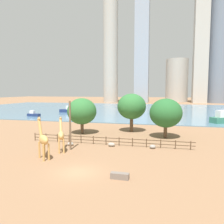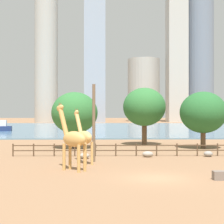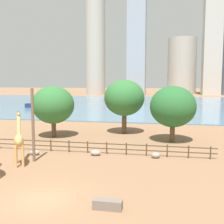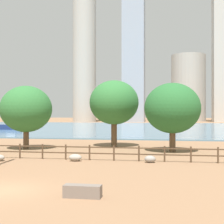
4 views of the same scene
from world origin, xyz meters
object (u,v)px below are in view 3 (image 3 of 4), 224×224
boulder_small (96,153)px  feeding_trough (108,205)px  utility_pole (33,125)px  tree_right_tall (173,107)px  boulder_by_pole (35,152)px  tree_left_large (53,105)px  tree_center_broad (124,98)px  boulder_near_fence (156,155)px  giraffe_tall (19,140)px  boat_ferry (36,104)px

boulder_small → feeding_trough: size_ratio=0.61×
utility_pole → tree_right_tall: 17.66m
utility_pole → boulder_by_pole: size_ratio=7.07×
feeding_trough → tree_left_large: (-11.96, 20.30, 4.16)m
boulder_by_pole → tree_left_large: bearing=100.8°
utility_pole → tree_center_broad: bearing=68.2°
tree_right_tall → boulder_near_fence: bearing=-102.4°
giraffe_tall → boulder_near_fence: 13.39m
utility_pole → boulder_small: bearing=31.1°
boulder_near_fence → boulder_small: boulder_small is taller
utility_pole → boulder_by_pole: (-1.00, 2.16, -3.27)m
tree_left_large → tree_center_broad: tree_center_broad is taller
utility_pole → tree_left_large: utility_pole is taller
boulder_by_pole → boat_ferry: size_ratio=0.17×
giraffe_tall → boulder_by_pole: size_ratio=4.88×
utility_pole → boat_ferry: utility_pole is taller
tree_left_large → tree_center_broad: 10.27m
feeding_trough → tree_center_broad: tree_center_broad is taller
utility_pole → boulder_near_fence: bearing=16.7°
tree_right_tall → giraffe_tall: bearing=-137.9°
tree_right_tall → feeding_trough: bearing=-101.7°
boat_ferry → boulder_by_pole: bearing=108.7°
utility_pole → boat_ferry: bearing=115.8°
boat_ferry → boulder_small: bearing=115.1°
boulder_by_pole → tree_right_tall: 17.65m
utility_pole → tree_left_large: (-2.82, 11.64, 0.92)m
utility_pole → feeding_trough: utility_pole is taller
boulder_near_fence → boulder_by_pole: bearing=-174.1°
boulder_small → tree_left_large: 12.43m
tree_left_large → tree_right_tall: size_ratio=0.99×
giraffe_tall → boulder_small: (6.14, 4.47, -2.04)m
boulder_small → feeding_trough: (3.81, -11.88, 0.00)m
giraffe_tall → boulder_small: size_ratio=4.50×
tree_center_broad → giraffe_tall: bearing=-112.7°
boulder_near_fence → feeding_trough: size_ratio=0.50×
giraffe_tall → boulder_near_fence: size_ratio=5.43×
giraffe_tall → tree_left_large: bearing=-19.3°
boulder_near_fence → tree_left_large: size_ratio=0.13×
boat_ferry → tree_left_large: bearing=112.0°
boat_ferry → tree_right_tall: bearing=127.3°
giraffe_tall → boulder_near_fence: (12.36, 4.71, -2.05)m
boulder_small → boat_ferry: bearing=122.3°
giraffe_tall → tree_left_large: 13.21m
boulder_by_pole → boulder_small: 6.42m
boulder_by_pole → tree_right_tall: (14.33, 9.39, 4.24)m
utility_pole → boulder_by_pole: 4.05m
tree_left_large → tree_right_tall: bearing=-0.3°
utility_pole → feeding_trough: bearing=-43.5°
feeding_trough → boat_ferry: size_ratio=0.30×
boulder_small → tree_left_large: bearing=134.1°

